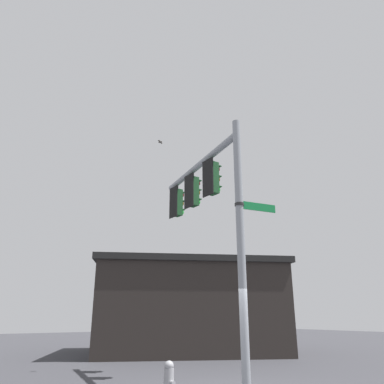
% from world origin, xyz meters
% --- Properties ---
extents(signal_pole, '(0.22, 0.22, 7.27)m').
position_xyz_m(signal_pole, '(0.00, 0.00, 3.64)').
color(signal_pole, gray).
rests_on(signal_pole, ground).
extents(mast_arm, '(5.26, 1.19, 0.22)m').
position_xyz_m(mast_arm, '(-2.61, 0.49, 6.85)').
color(mast_arm, gray).
extents(traffic_light_nearest_pole, '(0.54, 0.49, 1.31)m').
position_xyz_m(traffic_light_nearest_pole, '(-1.57, 0.31, 6.04)').
color(traffic_light_nearest_pole, black).
extents(traffic_light_mid_inner, '(0.54, 0.49, 1.31)m').
position_xyz_m(traffic_light_mid_inner, '(-3.06, 0.59, 6.04)').
color(traffic_light_mid_inner, black).
extents(traffic_light_mid_outer, '(0.54, 0.49, 1.31)m').
position_xyz_m(traffic_light_mid_outer, '(-4.55, 0.87, 6.04)').
color(traffic_light_mid_outer, black).
extents(street_name_sign, '(0.36, 1.28, 0.22)m').
position_xyz_m(street_name_sign, '(0.07, 0.37, 4.74)').
color(street_name_sign, '#147238').
extents(bird_flying, '(0.20, 0.25, 0.08)m').
position_xyz_m(bird_flying, '(-4.94, 0.24, 8.63)').
color(bird_flying, '#4C4742').
extents(storefront_building, '(11.15, 11.83, 4.60)m').
position_xyz_m(storefront_building, '(-10.33, 5.20, 2.31)').
color(storefront_building, '#282321').
rests_on(storefront_building, ground).
extents(fire_hydrant, '(0.35, 0.24, 0.82)m').
position_xyz_m(fire_hydrant, '(-1.01, -1.54, 0.42)').
color(fire_hydrant, '#99999E').
rests_on(fire_hydrant, ground).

